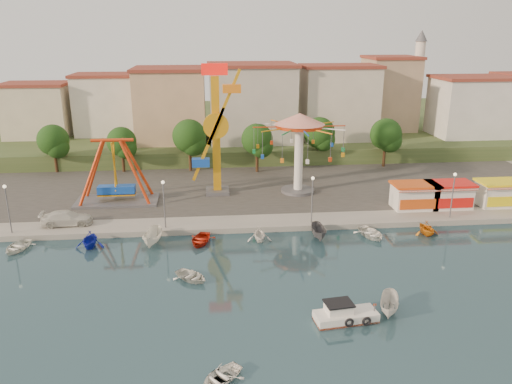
{
  "coord_description": "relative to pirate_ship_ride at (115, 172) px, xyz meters",
  "views": [
    {
      "loc": [
        -2.95,
        -37.78,
        20.86
      ],
      "look_at": [
        1.92,
        14.0,
        4.0
      ],
      "focal_mm": 35.0,
      "sensor_mm": 36.0,
      "label": 1
    }
  ],
  "objects": [
    {
      "name": "tree_3",
      "position": [
        18.6,
        12.25,
        1.16
      ],
      "size": [
        4.68,
        4.68,
        7.32
      ],
      "color": "#382314",
      "rests_on": "quay_deck"
    },
    {
      "name": "minaret",
      "position": [
        50.6,
        31.89,
        8.15
      ],
      "size": [
        2.8,
        2.8,
        18.0
      ],
      "color": "silver",
      "rests_on": "hill_terrace"
    },
    {
      "name": "lamp_post_0",
      "position": [
        -9.4,
        -9.11,
        -1.29
      ],
      "size": [
        0.14,
        0.14,
        5.0
      ],
      "primitive_type": "cylinder",
      "color": "#59595E",
      "rests_on": "quay_deck"
    },
    {
      "name": "rowboat_b",
      "position": [
        11.87,
        -33.78,
        -4.08
      ],
      "size": [
        3.75,
        3.68,
        0.64
      ],
      "primitive_type": "imported",
      "rotation": [
        0.0,
        0.0,
        -0.85
      ],
      "color": "white",
      "rests_on": "ground"
    },
    {
      "name": "ground",
      "position": [
        14.6,
        -22.11,
        -4.39
      ],
      "size": [
        200.0,
        200.0,
        0.0
      ],
      "primitive_type": "plane",
      "color": "#16323D",
      "rests_on": "ground"
    },
    {
      "name": "pirate_ship_ride",
      "position": [
        0.0,
        0.0,
        0.0
      ],
      "size": [
        10.0,
        5.0,
        8.0
      ],
      "color": "#59595E",
      "rests_on": "quay_deck"
    },
    {
      "name": "moored_boat_2",
      "position": [
        5.57,
        -12.31,
        -3.58
      ],
      "size": [
        2.24,
        4.41,
        1.62
      ],
      "primitive_type": "imported",
      "rotation": [
        0.0,
        0.0,
        -0.16
      ],
      "color": "silver",
      "rests_on": "ground"
    },
    {
      "name": "tree_1",
      "position": [
        -1.4,
        14.13,
        0.81
      ],
      "size": [
        4.35,
        4.35,
        6.8
      ],
      "color": "#382314",
      "rests_on": "quay_deck"
    },
    {
      "name": "lamp_post_3",
      "position": [
        38.6,
        -9.11,
        -1.29
      ],
      "size": [
        0.14,
        0.14,
        5.0
      ],
      "primitive_type": "cylinder",
      "color": "#59595E",
      "rests_on": "quay_deck"
    },
    {
      "name": "hill_terrace",
      "position": [
        14.6,
        44.89,
        -2.89
      ],
      "size": [
        200.0,
        60.0,
        3.0
      ],
      "primitive_type": "cube",
      "color": "#384C26",
      "rests_on": "ground"
    },
    {
      "name": "asphalt_pad",
      "position": [
        14.6,
        7.89,
        -3.79
      ],
      "size": [
        90.0,
        28.0,
        0.01
      ],
      "primitive_type": "cube",
      "color": "#4C4944",
      "rests_on": "quay_deck"
    },
    {
      "name": "moored_boat_6",
      "position": [
        28.4,
        -12.31,
        -3.99
      ],
      "size": [
        3.73,
        4.5,
        0.81
      ],
      "primitive_type": "imported",
      "rotation": [
        0.0,
        0.0,
        0.27
      ],
      "color": "white",
      "rests_on": "ground"
    },
    {
      "name": "kamikaze_tower",
      "position": [
        12.66,
        2.19,
        4.17
      ],
      "size": [
        4.79,
        3.1,
        16.5
      ],
      "color": "#59595E",
      "rests_on": "quay_deck"
    },
    {
      "name": "lamp_post_2",
      "position": [
        22.6,
        -9.11,
        -1.29
      ],
      "size": [
        0.14,
        0.14,
        5.0
      ],
      "primitive_type": "cylinder",
      "color": "#59595E",
      "rests_on": "quay_deck"
    },
    {
      "name": "booth_mid",
      "position": [
        39.99,
        -5.63,
        -2.23
      ],
      "size": [
        5.4,
        3.78,
        3.08
      ],
      "color": "white",
      "rests_on": "quay_deck"
    },
    {
      "name": "cabin_motorboat",
      "position": [
        21.34,
        -27.85,
        -3.95
      ],
      "size": [
        4.92,
        2.38,
        1.67
      ],
      "rotation": [
        0.0,
        0.0,
        0.13
      ],
      "color": "white",
      "rests_on": "ground"
    },
    {
      "name": "building_6",
      "position": [
        58.75,
        26.66,
        4.78
      ],
      "size": [
        8.23,
        8.98,
        12.36
      ],
      "primitive_type": "cube",
      "color": "silver",
      "rests_on": "hill_terrace"
    },
    {
      "name": "building_5",
      "position": [
        46.97,
        28.22,
        4.21
      ],
      "size": [
        12.77,
        10.96,
        11.21
      ],
      "primitive_type": "cube",
      "color": "tan",
      "rests_on": "hill_terrace"
    },
    {
      "name": "moored_boat_0",
      "position": [
        -7.81,
        -12.31,
        -4.02
      ],
      "size": [
        3.41,
        4.15,
        0.75
      ],
      "primitive_type": "imported",
      "rotation": [
        0.0,
        0.0,
        -0.25
      ],
      "color": "white",
      "rests_on": "ground"
    },
    {
      "name": "skiff",
      "position": [
        25.08,
        -27.16,
        -3.69
      ],
      "size": [
        2.67,
        3.92,
        1.42
      ],
      "primitive_type": "imported",
      "rotation": [
        0.0,
        0.0,
        -0.39
      ],
      "color": "silver",
      "rests_on": "ground"
    },
    {
      "name": "moored_boat_1",
      "position": [
        -0.69,
        -12.31,
        -3.53
      ],
      "size": [
        2.9,
        3.34,
        1.73
      ],
      "primitive_type": "imported",
      "rotation": [
        0.0,
        0.0,
        -0.02
      ],
      "color": "#131FAA",
      "rests_on": "ground"
    },
    {
      "name": "moored_boat_7",
      "position": [
        34.48,
        -12.31,
        -3.62
      ],
      "size": [
        2.86,
        3.21,
        1.54
      ],
      "primitive_type": "imported",
      "rotation": [
        0.0,
        0.0,
        0.12
      ],
      "color": "orange",
      "rests_on": "ground"
    },
    {
      "name": "building_1",
      "position": [
        -6.73,
        29.27,
        2.92
      ],
      "size": [
        12.33,
        9.01,
        8.63
      ],
      "primitive_type": "cube",
      "color": "silver",
      "rests_on": "hill_terrace"
    },
    {
      "name": "tree_2",
      "position": [
        8.6,
        13.7,
        1.52
      ],
      "size": [
        5.02,
        5.02,
        7.85
      ],
      "color": "#382314",
      "rests_on": "quay_deck"
    },
    {
      "name": "rowboat_a",
      "position": [
        9.69,
        -20.24,
        -4.05
      ],
      "size": [
        4.09,
        4.06,
        0.7
      ],
      "primitive_type": "imported",
      "rotation": [
        0.0,
        0.0,
        0.8
      ],
      "color": "silver",
      "rests_on": "ground"
    },
    {
      "name": "building_0",
      "position": [
        -18.77,
        23.95,
        4.54
      ],
      "size": [
        9.26,
        9.53,
        11.87
      ],
      "primitive_type": "cube",
      "color": "beige",
      "rests_on": "hill_terrace"
    },
    {
      "name": "moored_boat_5",
      "position": [
        22.75,
        -12.31,
        -3.67
      ],
      "size": [
        1.52,
        3.78,
        1.44
      ],
      "primitive_type": "imported",
      "rotation": [
        0.0,
        0.0,
        -0.03
      ],
      "color": "#504F54",
      "rests_on": "ground"
    },
    {
      "name": "moored_boat_3",
      "position": [
        10.36,
        -12.31,
        -4.01
      ],
      "size": [
        3.55,
        4.29,
        0.77
      ],
      "primitive_type": "imported",
      "rotation": [
        0.0,
        0.0,
        -0.27
      ],
      "color": "#B7210E",
      "rests_on": "ground"
    },
    {
      "name": "tree_5",
      "position": [
        38.6,
        13.42,
        1.31
      ],
      "size": [
        4.83,
        4.83,
        7.54
      ],
      "color": "#382314",
      "rests_on": "quay_deck"
    },
    {
      "name": "wave_swinger",
      "position": [
        23.0,
        1.9,
        3.8
      ],
      "size": [
        11.6,
        11.6,
        10.4
      ],
      "color": "#59595E",
      "rests_on": "quay_deck"
    },
    {
      "name": "moored_boat_4",
      "position": [
        16.46,
        -12.31,
        -3.63
      ],
      "size": [
        2.55,
        2.94,
        1.52
      ],
      "primitive_type": "imported",
      "rotation": [
        0.0,
        0.0,
        0.02
      ],
      "color": "white",
      "rests_on": "ground"
    },
    {
      "name": "building_4",
      "position": [
        33.67,
        30.09,
        3.22
      ],
      "size": [
        10.75,
        9.23,
        9.24
      ],
      "primitive_type": "cube",
      "color": "beige",
      "rests_on": "hill_terrace"
    },
    {
      "name": "booth_left",
      "position": [
        35.71,
        -5.63,
        -2.23
      ],
      "size": [
        5.4,
        3.78,
        3.08
      ],
      "color": "white",
      "rests_on": "quay_deck"
    },
    {
      "name": "tree_4",
      "position": [
        28.6,
        15.24,
        1.35
      ],
      "size": [
        4.86,
        4.86,
        7.6
      ],
      "color": "#382314",
      "rests_on": "quay_deck"
    },
    {
      "name": "quay_deck",
      "position": [
        14.6,
        39.89,
        -4.09
      ],
      "size": [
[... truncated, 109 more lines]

